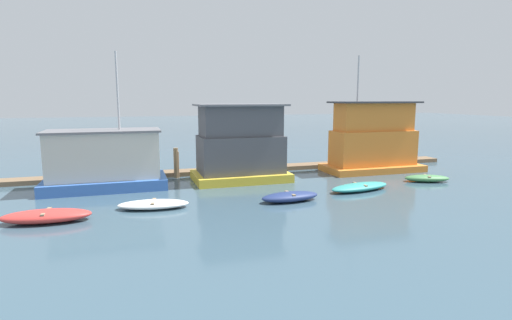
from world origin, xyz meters
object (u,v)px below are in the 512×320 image
Objects in this scene: houseboat_orange at (373,141)px; dinghy_red at (46,216)px; houseboat_yellow at (240,145)px; dinghy_teal at (360,187)px; houseboat_blue at (105,161)px; mooring_post_centre at (177,165)px; mooring_post_far_right at (176,163)px; dinghy_navy at (290,197)px; mooring_post_far_left at (82,174)px; dinghy_green at (427,178)px; dinghy_white at (153,204)px.

houseboat_orange reaches higher than dinghy_red.
houseboat_yellow reaches higher than dinghy_teal.
houseboat_orange is 1.97× the size of dinghy_teal.
houseboat_orange is at bearing 0.77° from houseboat_blue.
mooring_post_centre is (-3.83, 2.04, -1.40)m from houseboat_yellow.
mooring_post_far_right is at bearing 144.25° from dinghy_teal.
mooring_post_far_right reaches higher than dinghy_navy.
houseboat_yellow is 4.59m from mooring_post_far_right.
dinghy_red is at bearing -94.11° from mooring_post_far_left.
dinghy_green is at bearing 9.15° from dinghy_teal.
dinghy_teal is at bearing 1.55° from dinghy_white.
houseboat_orange is at bearing 19.38° from dinghy_white.
houseboat_orange is at bearing 50.78° from dinghy_teal.
houseboat_blue is 2.66× the size of dinghy_green.
houseboat_blue is 6.44× the size of mooring_post_far_left.
houseboat_blue reaches higher than dinghy_navy.
dinghy_red is (-10.33, -6.14, -2.00)m from houseboat_yellow.
dinghy_white is 6.88m from dinghy_navy.
houseboat_blue is 8.26m from houseboat_yellow.
mooring_post_centre reaches higher than dinghy_red.
dinghy_green is 16.37m from mooring_post_far_right.
dinghy_teal is (16.14, 1.19, -0.06)m from dinghy_red.
dinghy_green is at bearing 4.00° from dinghy_white.
houseboat_orange is 4.07× the size of mooring_post_far_right.
mooring_post_far_right is (-15.16, 6.11, 0.79)m from dinghy_green.
mooring_post_centre is 0.87× the size of mooring_post_far_right.
dinghy_white is 7.60m from mooring_post_centre.
houseboat_yellow is 2.02× the size of dinghy_green.
houseboat_blue is 3.93× the size of mooring_post_far_right.
houseboat_blue is at bearing 160.24° from dinghy_teal.
dinghy_teal is 2.37× the size of mooring_post_centre.
dinghy_red is 0.90× the size of dinghy_teal.
dinghy_red is at bearing -128.15° from mooring_post_far_right.
mooring_post_centre is at bearing 23.81° from houseboat_blue.
dinghy_white is (-15.94, -5.61, -2.04)m from houseboat_orange.
dinghy_white is at bearing 173.81° from dinghy_navy.
houseboat_orange is at bearing -6.91° from mooring_post_far_right.
dinghy_navy is (1.02, -6.01, -2.03)m from houseboat_yellow.
dinghy_navy is 9.41m from mooring_post_centre.
dinghy_red is at bearing -108.59° from houseboat_blue.
houseboat_blue reaches higher than mooring_post_far_left.
mooring_post_far_left is at bearing 180.00° from mooring_post_far_right.
houseboat_yellow is at bearing 42.15° from dinghy_white.
dinghy_red is 1.26× the size of dinghy_green.
houseboat_orange reaches higher than houseboat_yellow.
dinghy_navy is 0.77× the size of dinghy_teal.
dinghy_red is (-2.10, -6.23, -1.37)m from houseboat_blue.
houseboat_blue reaches higher than houseboat_yellow.
houseboat_yellow is at bearing -178.07° from houseboat_orange.
houseboat_yellow is 7.90m from dinghy_teal.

